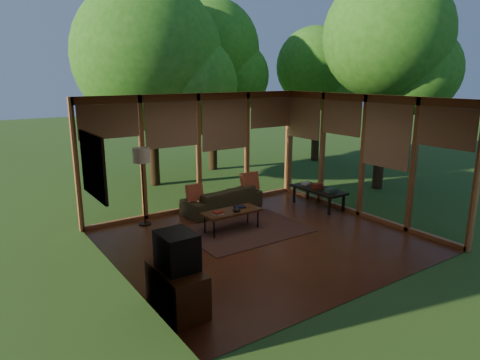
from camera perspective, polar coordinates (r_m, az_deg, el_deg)
floor at (r=8.34m, az=3.11°, el=-8.02°), size 5.50×5.50×0.00m
ceiling at (r=7.75m, az=3.38°, el=10.83°), size 5.50×5.50×0.00m
wall_left at (r=6.67m, az=-15.86°, el=-1.96°), size 0.04×5.00×2.70m
wall_front at (r=6.21m, az=17.43°, el=-3.24°), size 5.50×0.04×2.70m
window_wall_back at (r=9.99m, az=-5.53°, el=3.69°), size 5.50×0.12×2.70m
window_wall_right at (r=9.82m, az=16.09°, el=3.03°), size 0.12×5.00×2.70m
exterior_lawn at (r=19.27m, az=7.61°, el=4.48°), size 40.00×40.00×0.00m
tree_nw at (r=12.35m, az=-12.14°, el=15.83°), size 4.06×4.06×5.62m
tree_ne at (r=14.25m, az=-4.06°, el=16.98°), size 3.18×3.18×5.48m
tree_se at (r=12.25m, az=19.02°, el=17.66°), size 3.30×3.30×5.73m
tree_far at (r=15.80m, az=10.02°, el=14.62°), size 2.76×2.76×4.76m
rug at (r=8.83m, az=0.77°, el=-6.68°), size 2.43×1.72×0.01m
sofa at (r=9.98m, az=-2.39°, el=-2.60°), size 1.98×0.95×0.56m
pillow_left at (r=9.50m, az=-6.09°, el=-1.72°), size 0.37×0.20×0.39m
pillow_right at (r=10.25m, az=1.30°, el=-0.26°), size 0.44×0.24×0.47m
ct_book_lower at (r=8.47m, az=-2.92°, el=-4.51°), size 0.21×0.16×0.03m
ct_book_upper at (r=8.46m, az=-2.92°, el=-4.31°), size 0.20×0.15×0.03m
ct_book_side at (r=8.88m, az=-0.05°, el=-3.59°), size 0.26×0.22×0.03m
ct_bowl at (r=8.63m, az=-0.47°, el=-3.99°), size 0.16×0.16×0.07m
media_cabinet at (r=6.02m, az=-8.40°, el=-14.14°), size 0.50×1.00×0.60m
television at (r=5.79m, az=-8.42°, el=-9.28°), size 0.45×0.55×0.50m
console_book_a at (r=10.12m, az=12.01°, el=-1.36°), size 0.26×0.20×0.09m
console_book_b at (r=10.43m, az=10.23°, el=-0.76°), size 0.27×0.21×0.11m
console_book_c at (r=10.71m, az=8.74°, el=-0.46°), size 0.25×0.22×0.06m
floor_lamp at (r=9.02m, az=-13.01°, el=2.64°), size 0.36×0.36×1.65m
coffee_table at (r=8.70m, az=-1.12°, el=-4.32°), size 1.20×0.50×0.43m
side_console at (r=10.42m, az=10.40°, el=-1.36°), size 0.60×1.40×0.46m
wall_painting at (r=7.95m, az=-18.97°, el=1.80°), size 0.06×1.35×1.15m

